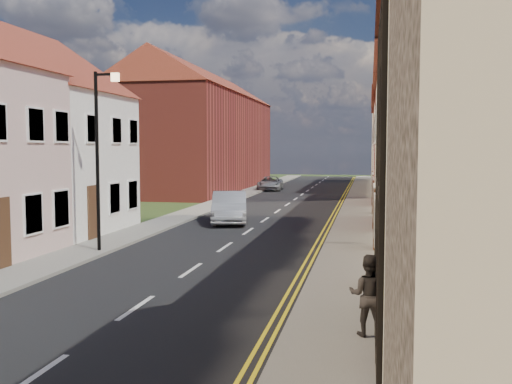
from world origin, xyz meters
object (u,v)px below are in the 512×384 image
object	(u,v)px
lamppost	(100,149)
car_distant	(270,183)
car_mid	(229,207)
pedestrian_right	(368,295)

from	to	relation	value
lamppost	car_distant	world-z (taller)	lamppost
car_mid	pedestrian_right	size ratio (longest dim) A/B	3.01
lamppost	car_distant	distance (m)	30.15
car_mid	car_distant	size ratio (longest dim) A/B	1.08
lamppost	car_distant	bearing A→B (deg)	88.83
pedestrian_right	car_distant	bearing A→B (deg)	-69.59
lamppost	pedestrian_right	xyz separation A→B (m)	(8.91, -7.23, -2.66)
car_mid	car_distant	bearing A→B (deg)	81.64
lamppost	car_mid	bearing A→B (deg)	75.18
lamppost	car_mid	size ratio (longest dim) A/B	1.31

